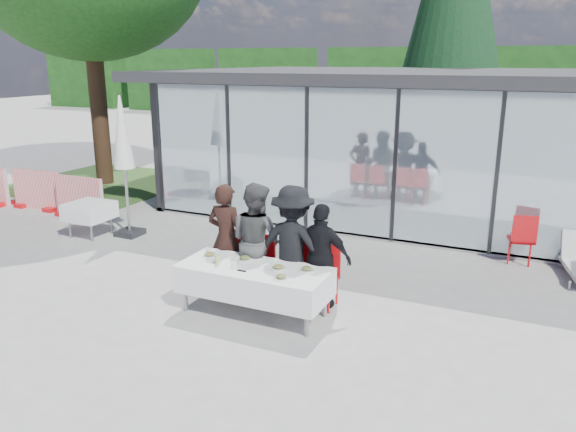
% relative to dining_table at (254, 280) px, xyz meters
% --- Properties ---
extents(ground, '(90.00, 90.00, 0.00)m').
position_rel_dining_table_xyz_m(ground, '(-0.03, 0.19, -0.54)').
color(ground, '#A4A19C').
rests_on(ground, ground).
extents(pavilion, '(14.80, 8.80, 3.44)m').
position_rel_dining_table_xyz_m(pavilion, '(1.97, 8.36, 1.61)').
color(pavilion, gray).
rests_on(pavilion, ground).
extents(treeline, '(62.50, 2.00, 4.40)m').
position_rel_dining_table_xyz_m(treeline, '(-2.03, 28.19, 1.66)').
color(treeline, '#143C13').
rests_on(treeline, ground).
extents(dining_table, '(2.26, 0.96, 0.75)m').
position_rel_dining_table_xyz_m(dining_table, '(0.00, 0.00, 0.00)').
color(dining_table, white).
rests_on(dining_table, ground).
extents(diner_a, '(0.66, 0.66, 1.81)m').
position_rel_dining_table_xyz_m(diner_a, '(-0.84, 0.62, 0.36)').
color(diner_a, black).
rests_on(diner_a, ground).
extents(diner_chair_a, '(0.44, 0.44, 0.97)m').
position_rel_dining_table_xyz_m(diner_chair_a, '(-0.84, 0.75, -0.00)').
color(diner_chair_a, red).
rests_on(diner_chair_a, ground).
extents(diner_b, '(1.15, 1.15, 1.87)m').
position_rel_dining_table_xyz_m(diner_b, '(-0.29, 0.62, 0.40)').
color(diner_b, '#4D4D4D').
rests_on(diner_b, ground).
extents(diner_chair_b, '(0.44, 0.44, 0.97)m').
position_rel_dining_table_xyz_m(diner_chair_b, '(-0.29, 0.75, -0.00)').
color(diner_chair_b, red).
rests_on(diner_chair_b, ground).
extents(diner_c, '(1.22, 1.22, 1.88)m').
position_rel_dining_table_xyz_m(diner_c, '(0.35, 0.62, 0.40)').
color(diner_c, black).
rests_on(diner_c, ground).
extents(diner_chair_c, '(0.44, 0.44, 0.97)m').
position_rel_dining_table_xyz_m(diner_chair_c, '(0.35, 0.75, -0.00)').
color(diner_chair_c, red).
rests_on(diner_chair_c, ground).
extents(diner_d, '(1.05, 1.05, 1.65)m').
position_rel_dining_table_xyz_m(diner_d, '(0.83, 0.62, 0.29)').
color(diner_d, black).
rests_on(diner_d, ground).
extents(diner_chair_d, '(0.44, 0.44, 0.97)m').
position_rel_dining_table_xyz_m(diner_chair_d, '(0.83, 0.75, -0.00)').
color(diner_chair_d, red).
rests_on(diner_chair_d, ground).
extents(plate_a, '(0.23, 0.23, 0.07)m').
position_rel_dining_table_xyz_m(plate_a, '(-0.85, 0.12, 0.24)').
color(plate_a, silver).
rests_on(plate_a, dining_table).
extents(plate_b, '(0.23, 0.23, 0.07)m').
position_rel_dining_table_xyz_m(plate_b, '(-0.26, 0.20, 0.24)').
color(plate_b, silver).
rests_on(plate_b, dining_table).
extents(plate_c, '(0.23, 0.23, 0.07)m').
position_rel_dining_table_xyz_m(plate_c, '(0.37, 0.08, 0.24)').
color(plate_c, silver).
rests_on(plate_c, dining_table).
extents(plate_d, '(0.23, 0.23, 0.07)m').
position_rel_dining_table_xyz_m(plate_d, '(0.77, 0.18, 0.24)').
color(plate_d, silver).
rests_on(plate_d, dining_table).
extents(plate_extra, '(0.23, 0.23, 0.07)m').
position_rel_dining_table_xyz_m(plate_extra, '(0.57, -0.25, 0.24)').
color(plate_extra, silver).
rests_on(plate_extra, dining_table).
extents(juice_bottle, '(0.06, 0.06, 0.15)m').
position_rel_dining_table_xyz_m(juice_bottle, '(-0.53, -0.15, 0.29)').
color(juice_bottle, '#8EC953').
rests_on(juice_bottle, dining_table).
extents(drinking_glasses, '(0.07, 0.07, 0.10)m').
position_rel_dining_table_xyz_m(drinking_glasses, '(-0.24, -0.17, 0.26)').
color(drinking_glasses, silver).
rests_on(drinking_glasses, dining_table).
extents(folded_eyeglasses, '(0.14, 0.03, 0.01)m').
position_rel_dining_table_xyz_m(folded_eyeglasses, '(-0.08, -0.23, 0.22)').
color(folded_eyeglasses, black).
rests_on(folded_eyeglasses, dining_table).
extents(spare_table_left, '(0.86, 0.86, 0.74)m').
position_rel_dining_table_xyz_m(spare_table_left, '(-5.05, 1.93, 0.02)').
color(spare_table_left, white).
rests_on(spare_table_left, ground).
extents(spare_chair_b, '(0.54, 0.54, 0.97)m').
position_rel_dining_table_xyz_m(spare_chair_b, '(3.52, 3.96, -0.00)').
color(spare_chair_b, red).
rests_on(spare_chair_b, ground).
extents(market_umbrella, '(0.50, 0.50, 3.00)m').
position_rel_dining_table_xyz_m(market_umbrella, '(-4.31, 2.31, 1.48)').
color(market_umbrella, black).
rests_on(market_umbrella, ground).
extents(grass_patch, '(5.00, 5.00, 0.02)m').
position_rel_dining_table_xyz_m(grass_patch, '(-8.53, 6.19, -0.53)').
color(grass_patch, '#385926').
rests_on(grass_patch, ground).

